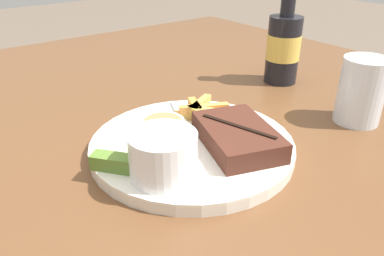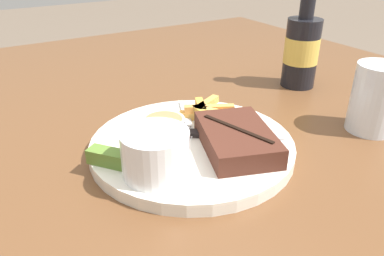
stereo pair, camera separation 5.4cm
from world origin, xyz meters
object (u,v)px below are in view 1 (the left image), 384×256
(dinner_plate, at_px, (192,145))
(knife_utensil, at_px, (215,133))
(drinking_glass, at_px, (361,91))
(dipping_sauce_cup, at_px, (163,129))
(beer_bottle, at_px, (283,45))
(pickle_spear, at_px, (115,162))
(steak_portion, at_px, (237,136))
(fork_utensil, at_px, (181,117))
(coleslaw_cup, at_px, (163,153))

(dinner_plate, relative_size, knife_utensil, 2.03)
(dinner_plate, distance_m, drinking_glass, 0.30)
(knife_utensil, bearing_deg, dinner_plate, -159.27)
(dinner_plate, xyz_separation_m, dipping_sauce_cup, (-0.03, -0.03, 0.03))
(knife_utensil, xyz_separation_m, beer_bottle, (-0.12, 0.29, 0.06))
(dinner_plate, height_order, pickle_spear, pickle_spear)
(steak_portion, distance_m, fork_utensil, 0.12)
(steak_portion, xyz_separation_m, drinking_glass, (0.04, 0.24, 0.02))
(steak_portion, height_order, coleslaw_cup, coleslaw_cup)
(dinner_plate, distance_m, steak_portion, 0.07)
(steak_portion, height_order, knife_utensil, steak_portion)
(dinner_plate, relative_size, beer_bottle, 1.33)
(coleslaw_cup, bearing_deg, fork_utensil, 136.34)
(drinking_glass, bearing_deg, coleslaw_cup, -96.88)
(fork_utensil, relative_size, drinking_glass, 1.15)
(pickle_spear, bearing_deg, dipping_sauce_cup, 106.91)
(fork_utensil, distance_m, beer_bottle, 0.31)
(dinner_plate, height_order, beer_bottle, beer_bottle)
(dipping_sauce_cup, bearing_deg, fork_utensil, 123.43)
(steak_portion, height_order, beer_bottle, beer_bottle)
(pickle_spear, bearing_deg, beer_bottle, 104.02)
(dinner_plate, distance_m, fork_utensil, 0.08)
(coleslaw_cup, xyz_separation_m, drinking_glass, (0.04, 0.37, 0.00))
(pickle_spear, relative_size, drinking_glass, 0.57)
(drinking_glass, bearing_deg, fork_utensil, -123.28)
(knife_utensil, height_order, drinking_glass, drinking_glass)
(fork_utensil, height_order, beer_bottle, beer_bottle)
(steak_portion, distance_m, pickle_spear, 0.17)
(dipping_sauce_cup, bearing_deg, beer_bottle, 103.26)
(beer_bottle, bearing_deg, fork_utensil, -81.62)
(steak_portion, distance_m, beer_bottle, 0.34)
(knife_utensil, bearing_deg, fork_utensil, 127.51)
(pickle_spear, bearing_deg, coleslaw_cup, 38.89)
(dinner_plate, bearing_deg, dipping_sauce_cup, -134.81)
(dipping_sauce_cup, relative_size, pickle_spear, 1.00)
(pickle_spear, distance_m, knife_utensil, 0.16)
(knife_utensil, relative_size, drinking_glass, 1.32)
(knife_utensil, bearing_deg, steak_portion, -49.51)
(pickle_spear, bearing_deg, knife_utensil, 86.33)
(coleslaw_cup, bearing_deg, knife_utensil, 108.65)
(pickle_spear, distance_m, beer_bottle, 0.47)
(dinner_plate, height_order, dipping_sauce_cup, dipping_sauce_cup)
(fork_utensil, bearing_deg, coleslaw_cup, -19.24)
(dinner_plate, xyz_separation_m, fork_utensil, (-0.07, 0.03, 0.01))
(coleslaw_cup, distance_m, pickle_spear, 0.07)
(dinner_plate, relative_size, dipping_sauce_cup, 4.74)
(dipping_sauce_cup, bearing_deg, knife_utensil, 60.13)
(pickle_spear, height_order, beer_bottle, beer_bottle)
(dipping_sauce_cup, relative_size, knife_utensil, 0.43)
(dipping_sauce_cup, xyz_separation_m, drinking_glass, (0.12, 0.31, 0.02))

